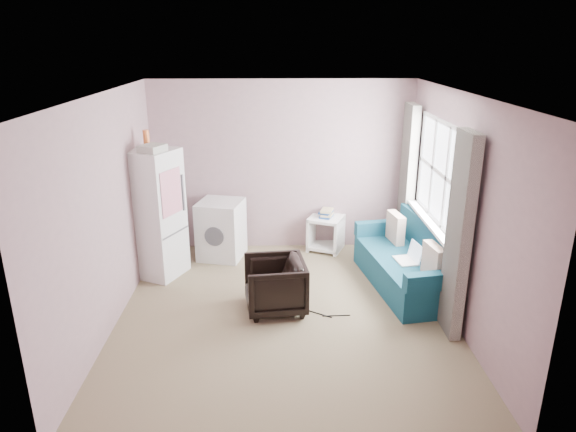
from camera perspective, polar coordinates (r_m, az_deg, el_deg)
name	(u,v)px	position (r m, az deg, el deg)	size (l,w,h in m)	color
room	(287,212)	(5.54, -0.16, 0.46)	(3.84, 4.24, 2.54)	#867658
armchair	(275,283)	(6.00, -1.46, -7.41)	(0.67, 0.63, 0.69)	black
fridge	(156,213)	(6.93, -14.50, 0.32)	(0.78, 0.78, 1.94)	silver
washing_machine	(221,228)	(7.45, -7.44, -1.36)	(0.72, 0.72, 0.84)	silver
side_table	(326,231)	(7.71, 4.24, -1.63)	(0.62, 0.62, 0.64)	white
sofa	(412,264)	(6.76, 13.60, -5.22)	(1.14, 1.97, 0.83)	#165167
window_dressing	(429,204)	(6.52, 15.41, 1.29)	(0.17, 2.62, 2.18)	white
floor_cables	(328,315)	(6.05, 4.46, -10.88)	(0.49, 0.19, 0.01)	black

